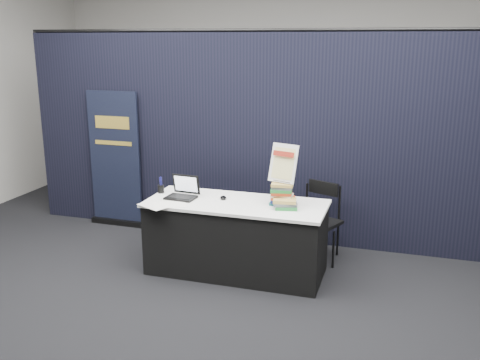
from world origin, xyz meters
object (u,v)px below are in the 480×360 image
Objects in this scene: display_table at (236,237)px; laptop at (182,193)px; book_stack_tall at (282,194)px; info_sign at (283,164)px; stacking_chair at (320,218)px; pullup_banner at (115,167)px; book_stack_short at (286,204)px.

display_table is 5.81× the size of laptop.
info_sign reaches higher than book_stack_tall.
stacking_chair is (1.33, 0.62, -0.34)m from laptop.
book_stack_tall is 0.75m from stacking_chair.
laptop is at bearing -132.09° from stacking_chair.
display_table is 0.91m from info_sign.
pullup_banner is (-2.36, 0.90, -0.10)m from book_stack_tall.
book_stack_tall reaches higher than stacking_chair.
info_sign reaches higher than stacking_chair.
laptop is 1.03m from book_stack_tall.
info_sign is at bearing 9.75° from display_table.
laptop is 1.24× the size of book_stack_short.
book_stack_tall is at bearing -19.97° from pullup_banner.
info_sign is at bearing -19.32° from pullup_banner.
laptop is 1.51m from stacking_chair.
info_sign reaches higher than laptop.
pullup_banner is (-1.90, 0.95, 0.38)m from display_table.
book_stack_short is 0.65× the size of info_sign.
stacking_chair is at bearing 61.51° from book_stack_tall.
book_stack_short is (1.09, -0.03, -0.01)m from laptop.
laptop is at bearing -178.39° from display_table.
pullup_banner is (-1.33, 0.96, -0.04)m from laptop.
info_sign is at bearing 9.46° from laptop.
book_stack_short is at bearing -87.49° from stacking_chair.
info_sign is (0.00, 0.03, 0.30)m from book_stack_tall.
book_stack_tall is at bearing 7.77° from laptop.
laptop is 0.37× the size of stacking_chair.
display_table is at bearing 5.83° from laptop.
laptop is at bearing -157.47° from info_sign.
book_stack_short is at bearing -59.52° from book_stack_tall.
book_stack_short is (0.06, -0.10, -0.07)m from book_stack_tall.
stacking_chair is (0.76, 0.60, 0.09)m from display_table.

